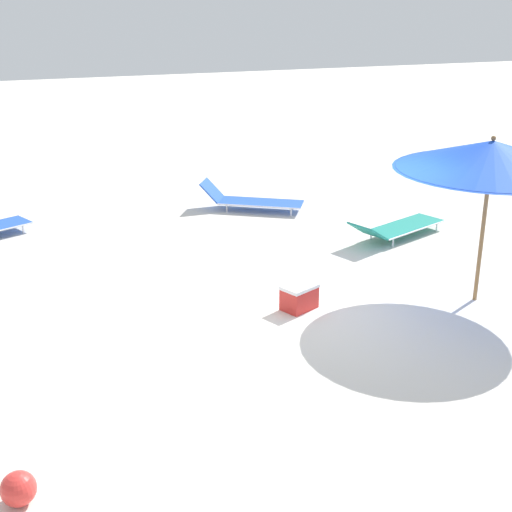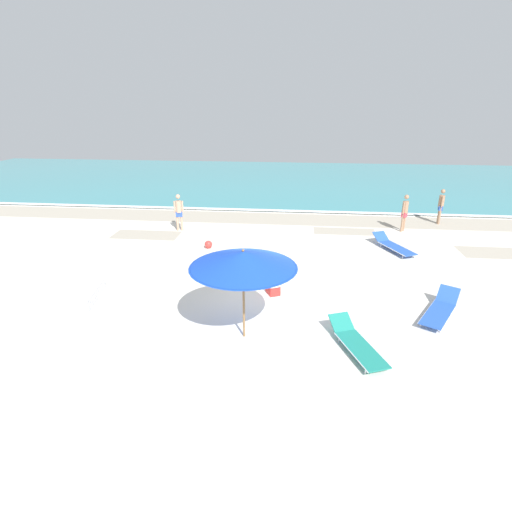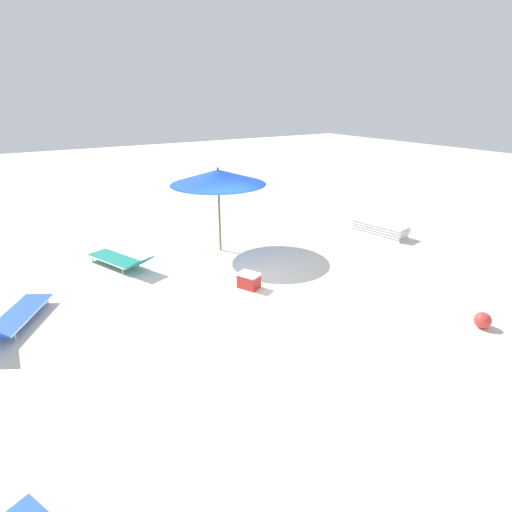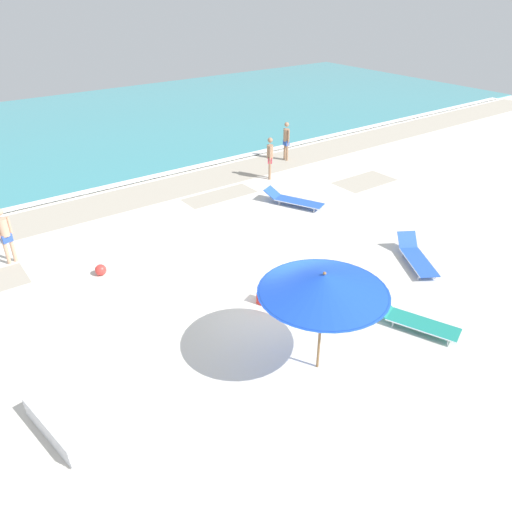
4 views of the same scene
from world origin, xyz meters
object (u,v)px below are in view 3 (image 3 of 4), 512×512
beach_umbrella (218,177)px  sun_lounger_beside_umbrella (120,260)px  beach_ball (483,320)px  cooler_box (249,280)px  lounger_stack (379,228)px  sun_lounger_near_water_left (13,318)px

beach_umbrella → sun_lounger_beside_umbrella: bearing=-6.8°
beach_ball → cooler_box: 4.99m
beach_ball → beach_umbrella: bearing=-70.0°
beach_umbrella → cooler_box: bearing=77.1°
lounger_stack → sun_lounger_beside_umbrella: 8.20m
lounger_stack → cooler_box: bearing=1.0°
beach_umbrella → lounger_stack: beach_umbrella is taller
cooler_box → beach_umbrella: bearing=-37.3°
beach_ball → cooler_box: (2.99, -4.00, 0.02)m
beach_ball → cooler_box: bearing=-53.2°
sun_lounger_beside_umbrella → sun_lounger_near_water_left: 3.26m
sun_lounger_near_water_left → beach_ball: (-7.87, 4.97, -0.05)m
lounger_stack → beach_ball: bearing=52.2°
beach_umbrella → sun_lounger_near_water_left: beach_umbrella is taller
beach_umbrella → sun_lounger_near_water_left: size_ratio=1.27×
lounger_stack → sun_lounger_beside_umbrella: sun_lounger_beside_umbrella is taller
beach_umbrella → beach_ball: (-2.40, 6.59, -2.02)m
cooler_box → sun_lounger_near_water_left: bearing=54.3°
sun_lounger_near_water_left → cooler_box: bearing=-160.1°
sun_lounger_beside_umbrella → beach_ball: 8.70m
lounger_stack → beach_ball: (2.72, 5.06, -0.04)m
sun_lounger_near_water_left → cooler_box: (-4.87, 0.97, -0.03)m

